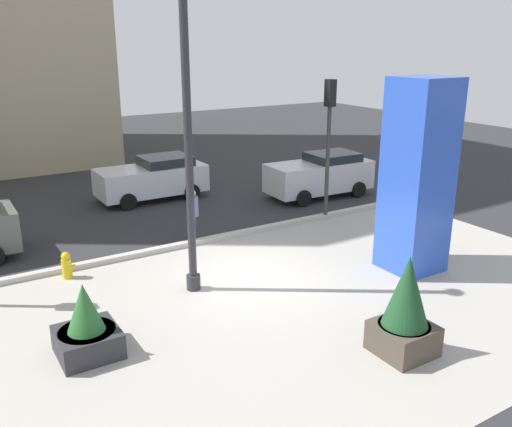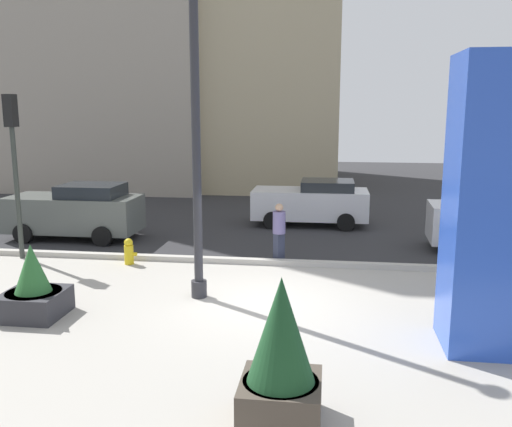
% 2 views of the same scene
% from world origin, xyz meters
% --- Properties ---
extents(ground_plane, '(60.00, 60.00, 0.00)m').
position_xyz_m(ground_plane, '(0.00, 4.00, 0.00)').
color(ground_plane, '#2D2D30').
extents(plaza_pavement, '(18.00, 10.00, 0.02)m').
position_xyz_m(plaza_pavement, '(0.00, -2.00, 0.00)').
color(plaza_pavement, '#ADA89E').
rests_on(plaza_pavement, ground_plane).
extents(curb_strip, '(18.00, 0.24, 0.16)m').
position_xyz_m(curb_strip, '(0.00, 3.12, 0.08)').
color(curb_strip, '#B7B2A8').
rests_on(curb_strip, ground_plane).
extents(lamp_post, '(0.44, 0.44, 7.78)m').
position_xyz_m(lamp_post, '(-1.46, 0.22, 3.80)').
color(lamp_post, '#2D2D33').
rests_on(lamp_post, ground_plane).
extents(art_pillar_blue, '(1.45, 1.45, 5.25)m').
position_xyz_m(art_pillar_blue, '(4.32, -1.69, 2.63)').
color(art_pillar_blue, blue).
rests_on(art_pillar_blue, ground_plane).
extents(potted_plant_by_pillar, '(1.11, 1.11, 2.12)m').
position_xyz_m(potted_plant_by_pillar, '(0.89, -4.74, 0.98)').
color(potted_plant_by_pillar, '#4C4238').
rests_on(potted_plant_by_pillar, ground_plane).
extents(potted_plant_mid_plaza, '(1.21, 1.21, 1.57)m').
position_xyz_m(potted_plant_mid_plaza, '(-4.60, -1.43, 0.60)').
color(potted_plant_mid_plaza, '#2D2D33').
rests_on(potted_plant_mid_plaza, ground_plane).
extents(fire_hydrant, '(0.36, 0.26, 0.75)m').
position_xyz_m(fire_hydrant, '(-4.05, 2.64, 0.37)').
color(fire_hydrant, gold).
rests_on(fire_hydrant, ground_plane).
extents(traffic_light_far_side, '(0.28, 0.42, 4.89)m').
position_xyz_m(traffic_light_far_side, '(5.12, 3.08, 3.29)').
color(traffic_light_far_side, '#333833').
rests_on(traffic_light_far_side, ground_plane).
extents(car_curb_east, '(4.26, 2.09, 1.69)m').
position_xyz_m(car_curb_east, '(0.83, 8.74, 0.86)').
color(car_curb_east, silver).
rests_on(car_curb_east, ground_plane).
extents(car_far_lane, '(4.41, 2.16, 1.75)m').
position_xyz_m(car_far_lane, '(6.79, 5.55, 0.90)').
color(car_far_lane, silver).
rests_on(car_far_lane, ground_plane).
extents(pedestrian_on_sidewalk, '(0.51, 0.51, 1.69)m').
position_xyz_m(pedestrian_on_sidewalk, '(0.09, 3.46, 0.94)').
color(pedestrian_on_sidewalk, '#33384C').
rests_on(pedestrian_on_sidewalk, ground_plane).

